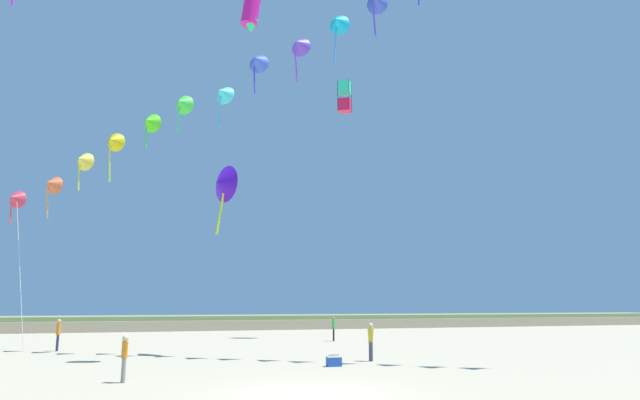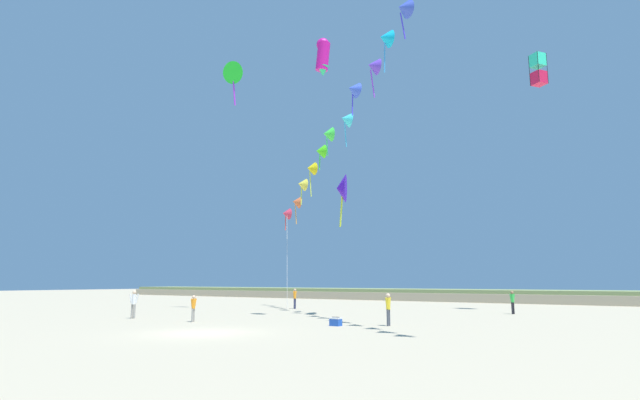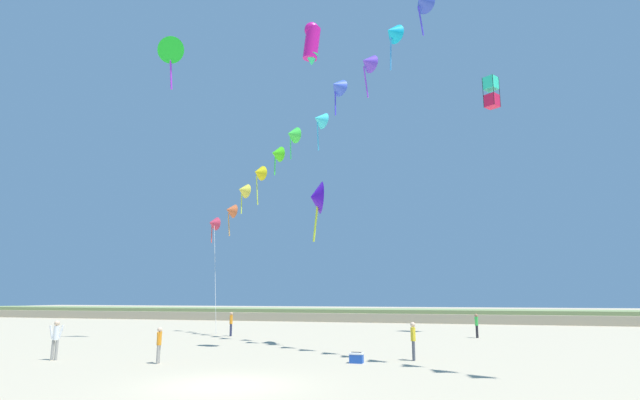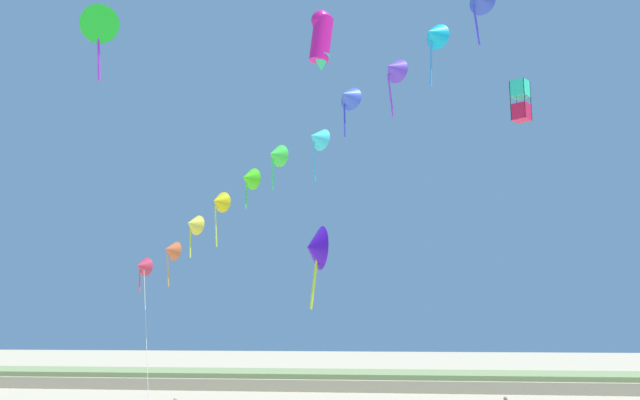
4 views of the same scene
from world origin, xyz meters
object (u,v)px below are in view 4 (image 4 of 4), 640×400
at_px(large_kite_mid_trail, 521,101).
at_px(large_kite_outer_drift, 314,248).
at_px(large_kite_high_solo, 101,25).
at_px(large_kite_low_lead, 321,38).

relative_size(large_kite_mid_trail, large_kite_outer_drift, 0.69).
relative_size(large_kite_high_solo, large_kite_outer_drift, 1.04).
bearing_deg(large_kite_low_lead, large_kite_outer_drift, 102.53).
relative_size(large_kite_low_lead, large_kite_mid_trail, 1.03).
distance_m(large_kite_mid_trail, large_kite_outer_drift, 19.41).
height_order(large_kite_low_lead, large_kite_high_solo, large_kite_high_solo).
bearing_deg(large_kite_outer_drift, large_kite_mid_trail, 46.12).
height_order(large_kite_low_lead, large_kite_outer_drift, large_kite_low_lead).
relative_size(large_kite_low_lead, large_kite_outer_drift, 0.71).
height_order(large_kite_low_lead, large_kite_mid_trail, large_kite_mid_trail).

